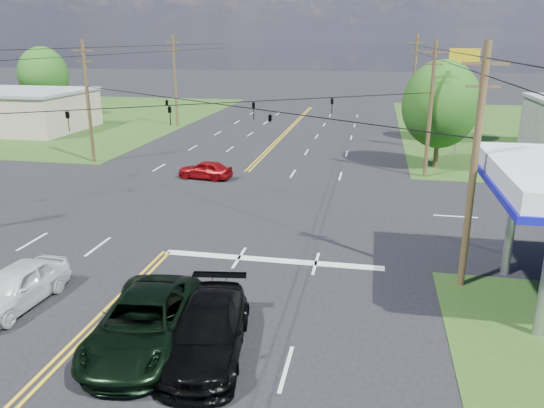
% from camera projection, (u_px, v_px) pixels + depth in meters
% --- Properties ---
extents(ground, '(280.00, 280.00, 0.00)m').
position_uv_depth(ground, '(216.00, 203.00, 32.28)').
color(ground, black).
rests_on(ground, ground).
extents(grass_nw, '(46.00, 48.00, 0.03)m').
position_uv_depth(grass_nw, '(27.00, 116.00, 68.60)').
color(grass_nw, '#274716').
rests_on(grass_nw, ground).
extents(stop_bar, '(10.00, 0.50, 0.02)m').
position_uv_depth(stop_bar, '(272.00, 260.00, 23.87)').
color(stop_bar, silver).
rests_on(stop_bar, ground).
extents(retail_nw, '(16.00, 11.00, 4.00)m').
position_uv_depth(retail_nw, '(9.00, 111.00, 57.73)').
color(retail_nw, tan).
rests_on(retail_nw, ground).
extents(pole_se, '(1.60, 0.28, 9.50)m').
position_uv_depth(pole_se, '(474.00, 167.00, 20.02)').
color(pole_se, '#44361C').
rests_on(pole_se, ground).
extents(pole_nw, '(1.60, 0.28, 9.50)m').
position_uv_depth(pole_nw, '(88.00, 101.00, 41.60)').
color(pole_nw, '#44361C').
rests_on(pole_nw, ground).
extents(pole_ne, '(1.60, 0.28, 9.50)m').
position_uv_depth(pole_ne, '(430.00, 108.00, 36.90)').
color(pole_ne, '#44361C').
rests_on(pole_ne, ground).
extents(pole_left_far, '(1.60, 0.28, 10.00)m').
position_uv_depth(pole_left_far, '(175.00, 80.00, 59.33)').
color(pole_left_far, '#44361C').
rests_on(pole_left_far, ground).
extents(pole_right_far, '(1.60, 0.28, 10.00)m').
position_uv_depth(pole_right_far, '(414.00, 83.00, 54.63)').
color(pole_right_far, '#44361C').
rests_on(pole_right_far, ground).
extents(span_wire_signals, '(26.00, 18.00, 1.13)m').
position_uv_depth(span_wire_signals, '(213.00, 103.00, 30.49)').
color(span_wire_signals, black).
rests_on(span_wire_signals, ground).
extents(power_lines, '(26.04, 100.00, 0.64)m').
position_uv_depth(power_lines, '(200.00, 58.00, 27.84)').
color(power_lines, black).
rests_on(power_lines, ground).
extents(tree_right_a, '(5.70, 5.70, 8.18)m').
position_uv_depth(tree_right_a, '(441.00, 104.00, 39.54)').
color(tree_right_a, '#44361C').
rests_on(tree_right_a, ground).
extents(tree_right_b, '(4.94, 4.94, 7.09)m').
position_uv_depth(tree_right_b, '(453.00, 97.00, 50.53)').
color(tree_right_b, '#44361C').
rests_on(tree_right_b, ground).
extents(tree_far_l, '(6.08, 6.08, 8.72)m').
position_uv_depth(tree_far_l, '(43.00, 75.00, 66.51)').
color(tree_far_l, '#44361C').
rests_on(tree_far_l, ground).
extents(pickup_dkgreen, '(3.46, 6.38, 1.70)m').
position_uv_depth(pickup_dkgreen, '(144.00, 322.00, 17.00)').
color(pickup_dkgreen, black).
rests_on(pickup_dkgreen, ground).
extents(suv_black, '(3.02, 5.86, 1.63)m').
position_uv_depth(suv_black, '(208.00, 331.00, 16.57)').
color(suv_black, black).
rests_on(suv_black, ground).
extents(pickup_white, '(2.15, 4.69, 1.56)m').
position_uv_depth(pickup_white, '(16.00, 286.00, 19.63)').
color(pickup_white, silver).
rests_on(pickup_white, ground).
extents(sedan_red, '(4.03, 2.04, 1.32)m').
position_uv_depth(sedan_red, '(205.00, 170.00, 37.67)').
color(sedan_red, maroon).
rests_on(sedan_red, ground).
extents(polesign_ne, '(2.37, 1.00, 8.80)m').
position_uv_depth(polesign_ne, '(463.00, 71.00, 44.14)').
color(polesign_ne, '#A5A5AA').
rests_on(polesign_ne, ground).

